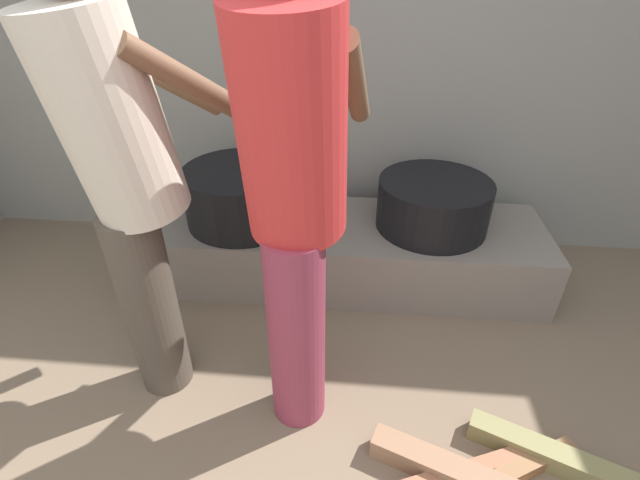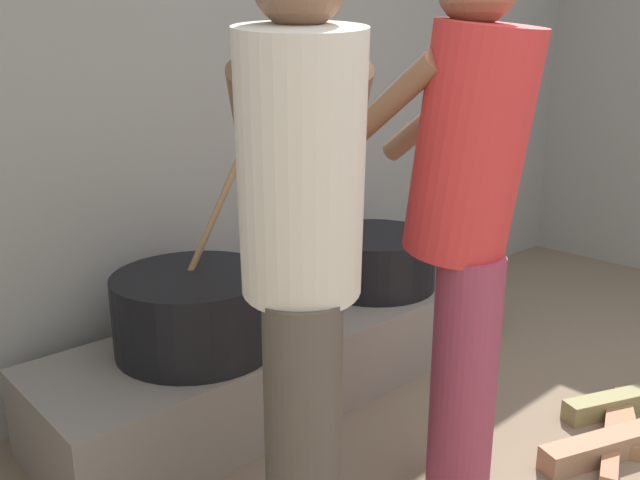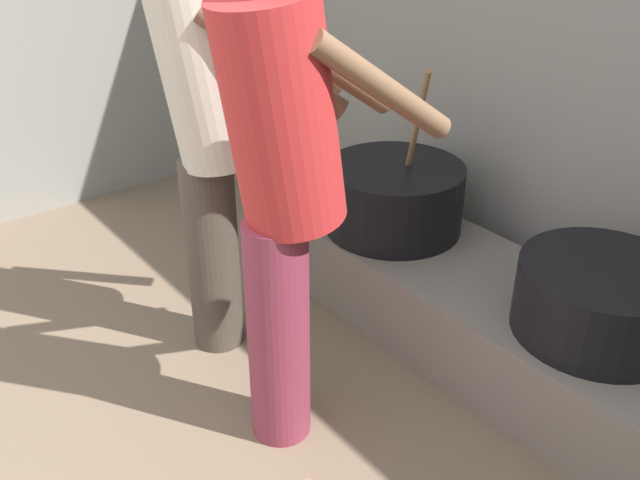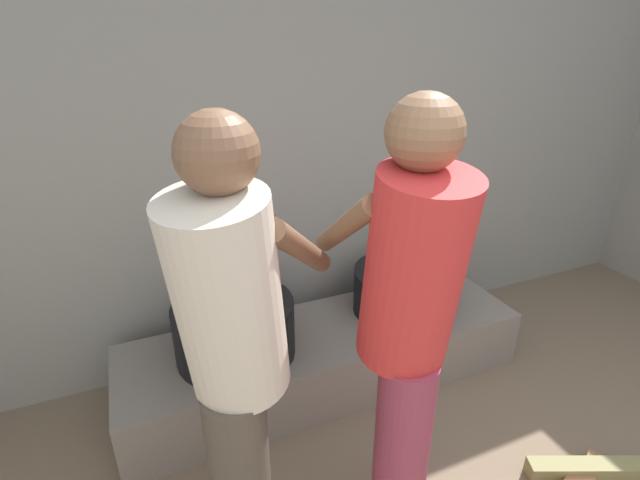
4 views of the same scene
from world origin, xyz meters
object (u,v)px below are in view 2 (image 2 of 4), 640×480
cooking_pot_main (196,311)px  cook_in_cream_shirt (301,238)px  cooking_pot_secondary (374,260)px  cook_in_red_shirt (466,203)px

cooking_pot_main → cook_in_cream_shirt: size_ratio=0.45×
cooking_pot_main → cook_in_cream_shirt: 0.89m
cooking_pot_secondary → cooking_pot_main: bearing=-178.8°
cooking_pot_main → cook_in_red_shirt: 1.04m
cooking_pot_main → cook_in_red_shirt: (0.40, -0.84, 0.47)m
cooking_pot_main → cook_in_red_shirt: size_ratio=0.45×
cook_in_cream_shirt → cooking_pot_main: bearing=78.8°
cook_in_red_shirt → cooking_pot_main: bearing=115.5°
cooking_pot_main → cooking_pot_secondary: size_ratio=1.33×
cook_in_cream_shirt → cooking_pot_secondary: bearing=34.9°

